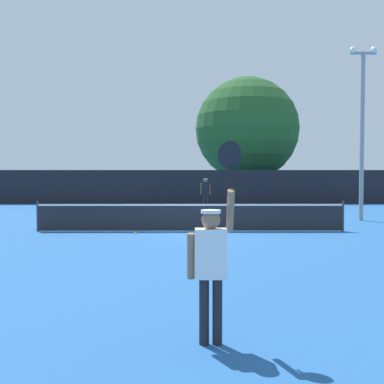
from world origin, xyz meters
The scene contains 9 objects.
ground_plane centered at (0.00, 0.00, 0.00)m, with size 120.00×120.00×0.00m, color #235693.
tennis_net centered at (0.00, 0.00, 0.51)m, with size 10.83×0.08×1.07m.
perimeter_fence centered at (0.00, 14.68, 1.11)m, with size 30.04×0.12×2.22m, color black.
player_serving centered at (0.22, -11.07, 1.08)m, with size 0.68×0.39×2.48m.
player_receiving centered at (0.87, 10.33, 1.06)m, with size 0.57×0.25×1.71m.
tennis_ball centered at (-1.84, -0.78, 0.03)m, with size 0.07×0.07×0.07m, color #CCE033.
light_pole centered at (7.36, 3.74, 4.26)m, with size 1.18×0.28×7.41m.
large_tree centered at (4.40, 20.05, 5.38)m, with size 7.91×7.91×9.34m.
parked_car_near centered at (9.55, 20.36, 0.78)m, with size 2.40×4.40×1.69m.
Camera 1 is at (-0.05, -16.80, 2.09)m, focal length 44.85 mm.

